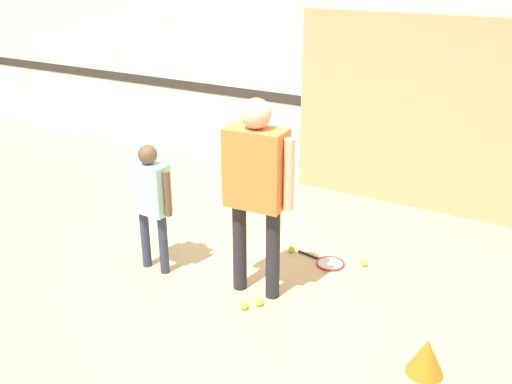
# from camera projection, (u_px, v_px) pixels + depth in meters

# --- Properties ---
(ground_plane) EXTENTS (16.00, 16.00, 0.00)m
(ground_plane) POSITION_uv_depth(u_px,v_px,m) (230.00, 290.00, 4.82)
(ground_plane) COLOR tan
(wall_back) EXTENTS (16.00, 0.07, 3.20)m
(wall_back) POSITION_uv_depth(u_px,v_px,m) (353.00, 55.00, 6.23)
(wall_back) COLOR silver
(wall_back) RESTS_ON ground_plane
(wall_panel) EXTENTS (3.36, 0.05, 2.08)m
(wall_panel) POSITION_uv_depth(u_px,v_px,m) (448.00, 120.00, 5.88)
(wall_panel) COLOR tan
(wall_panel) RESTS_ON ground_plane
(person_instructor) EXTENTS (0.63, 0.29, 1.65)m
(person_instructor) POSITION_uv_depth(u_px,v_px,m) (256.00, 179.00, 4.40)
(person_instructor) COLOR #232328
(person_instructor) RESTS_ON ground_plane
(person_student_left) EXTENTS (0.44, 0.20, 1.17)m
(person_student_left) POSITION_uv_depth(u_px,v_px,m) (151.00, 195.00, 4.86)
(person_student_left) COLOR #2D334C
(person_student_left) RESTS_ON ground_plane
(racket_spare_on_floor) EXTENTS (0.51, 0.31, 0.03)m
(racket_spare_on_floor) POSITION_uv_depth(u_px,v_px,m) (328.00, 263.00, 5.22)
(racket_spare_on_floor) COLOR red
(racket_spare_on_floor) RESTS_ON ground_plane
(tennis_ball_near_instructor) EXTENTS (0.07, 0.07, 0.07)m
(tennis_ball_near_instructor) POSITION_uv_depth(u_px,v_px,m) (244.00, 306.00, 4.54)
(tennis_ball_near_instructor) COLOR #CCE038
(tennis_ball_near_instructor) RESTS_ON ground_plane
(tennis_ball_by_spare_racket) EXTENTS (0.07, 0.07, 0.07)m
(tennis_ball_by_spare_racket) POSITION_uv_depth(u_px,v_px,m) (364.00, 263.00, 5.17)
(tennis_ball_by_spare_racket) COLOR #CCE038
(tennis_ball_by_spare_racket) RESTS_ON ground_plane
(tennis_ball_stray_left) EXTENTS (0.07, 0.07, 0.07)m
(tennis_ball_stray_left) POSITION_uv_depth(u_px,v_px,m) (292.00, 249.00, 5.41)
(tennis_ball_stray_left) COLOR #CCE038
(tennis_ball_stray_left) RESTS_ON ground_plane
(tennis_ball_stray_right) EXTENTS (0.07, 0.07, 0.07)m
(tennis_ball_stray_right) POSITION_uv_depth(u_px,v_px,m) (259.00, 302.00, 4.59)
(tennis_ball_stray_right) COLOR #CCE038
(tennis_ball_stray_right) RESTS_ON ground_plane
(training_cone) EXTENTS (0.26, 0.26, 0.27)m
(training_cone) POSITION_uv_depth(u_px,v_px,m) (426.00, 356.00, 3.82)
(training_cone) COLOR orange
(training_cone) RESTS_ON ground_plane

